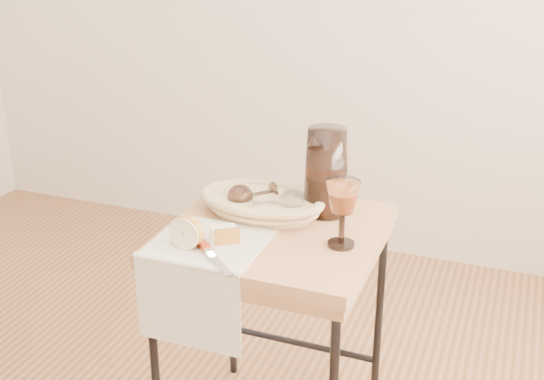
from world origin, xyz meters
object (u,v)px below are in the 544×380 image
at_px(tea_towel, 209,243).
at_px(bread_basket, 262,205).
at_px(goblet_lying_b, 276,203).
at_px(goblet_lying_a, 255,195).
at_px(table_knife, 211,253).
at_px(pitcher, 326,171).
at_px(side_table, 274,339).
at_px(wine_goblet, 342,213).
at_px(apple_half, 188,231).

height_order(tea_towel, bread_basket, bread_basket).
distance_m(tea_towel, goblet_lying_b, 0.24).
bearing_deg(bread_basket, goblet_lying_a, 156.79).
bearing_deg(tea_towel, table_knife, -60.72).
height_order(bread_basket, pitcher, pitcher).
height_order(side_table, wine_goblet, wine_goblet).
xyz_separation_m(bread_basket, table_knife, (-0.02, -0.30, -0.01)).
height_order(bread_basket, apple_half, apple_half).
relative_size(tea_towel, goblet_lying_a, 2.38).
xyz_separation_m(pitcher, apple_half, (-0.26, -0.34, -0.08)).
height_order(tea_towel, table_knife, table_knife).
height_order(goblet_lying_b, pitcher, pitcher).
relative_size(tea_towel, goblet_lying_b, 2.38).
distance_m(goblet_lying_b, table_knife, 0.29).
height_order(wine_goblet, apple_half, wine_goblet).
relative_size(pitcher, apple_half, 3.12).
bearing_deg(bread_basket, pitcher, 27.63).
relative_size(goblet_lying_a, table_knife, 0.56).
xyz_separation_m(bread_basket, apple_half, (-0.10, -0.27, 0.02)).
height_order(goblet_lying_b, wine_goblet, wine_goblet).
bearing_deg(tea_towel, apple_half, -134.32).
distance_m(side_table, pitcher, 0.52).
relative_size(goblet_lying_b, pitcher, 0.42).
distance_m(side_table, table_knife, 0.44).
relative_size(side_table, goblet_lying_a, 5.94).
bearing_deg(apple_half, goblet_lying_a, 80.40).
distance_m(goblet_lying_a, goblet_lying_b, 0.08).
relative_size(tea_towel, pitcher, 0.99).
xyz_separation_m(goblet_lying_a, wine_goblet, (0.29, -0.13, 0.04)).
xyz_separation_m(goblet_lying_b, table_knife, (-0.07, -0.28, -0.03)).
bearing_deg(wine_goblet, goblet_lying_a, 156.15).
bearing_deg(pitcher, goblet_lying_b, -165.67).
bearing_deg(side_table, goblet_lying_b, 108.05).
bearing_deg(table_knife, apple_half, -160.14).
bearing_deg(tea_towel, goblet_lying_b, 62.63).
bearing_deg(bread_basket, side_table, -45.62).
bearing_deg(bread_basket, tea_towel, -101.39).
bearing_deg(apple_half, bread_basket, 74.06).
bearing_deg(goblet_lying_b, goblet_lying_a, 132.53).
xyz_separation_m(tea_towel, goblet_lying_a, (0.03, 0.24, 0.05)).
bearing_deg(wine_goblet, goblet_lying_b, 156.08).
height_order(pitcher, wine_goblet, pitcher).
bearing_deg(table_knife, pitcher, 106.49).
height_order(side_table, table_knife, table_knife).
relative_size(bread_basket, pitcher, 1.12).
bearing_deg(wine_goblet, bread_basket, 156.45).
height_order(tea_towel, wine_goblet, wine_goblet).
bearing_deg(pitcher, bread_basket, 179.94).
relative_size(bread_basket, apple_half, 3.50).
bearing_deg(wine_goblet, side_table, 168.90).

